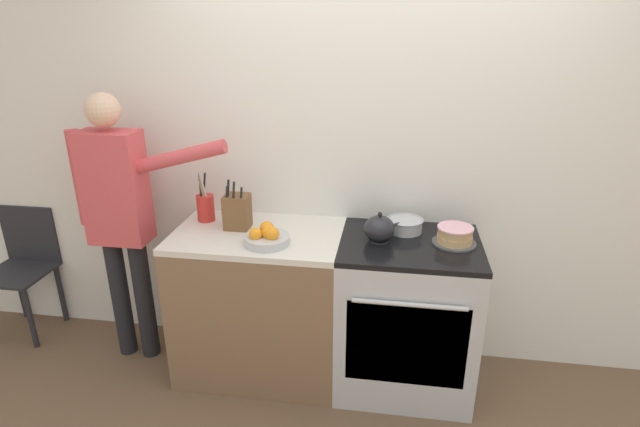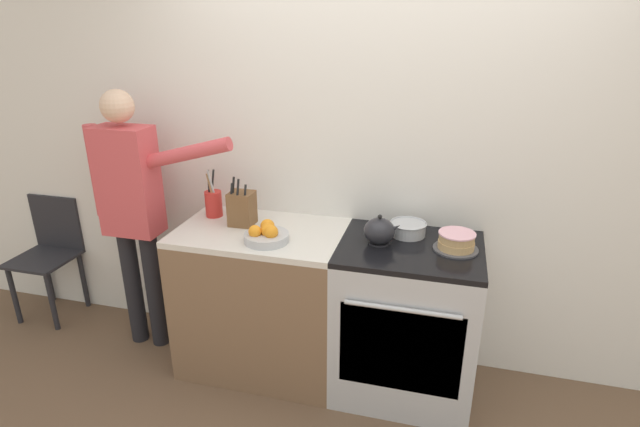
# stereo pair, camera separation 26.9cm
# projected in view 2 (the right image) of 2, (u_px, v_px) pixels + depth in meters

# --- Properties ---
(ground_plane) EXTENTS (16.00, 16.00, 0.00)m
(ground_plane) POSITION_uv_depth(u_px,v_px,m) (351.00, 414.00, 2.77)
(ground_plane) COLOR brown
(wall_back) EXTENTS (8.00, 0.04, 2.60)m
(wall_back) POSITION_uv_depth(u_px,v_px,m) (379.00, 158.00, 2.87)
(wall_back) COLOR silver
(wall_back) RESTS_ON ground_plane
(counter_cabinet) EXTENTS (0.96, 0.62, 0.92)m
(counter_cabinet) POSITION_uv_depth(u_px,v_px,m) (263.00, 299.00, 3.03)
(counter_cabinet) COLOR brown
(counter_cabinet) RESTS_ON ground_plane
(stove_range) EXTENTS (0.76, 0.65, 0.92)m
(stove_range) POSITION_uv_depth(u_px,v_px,m) (406.00, 320.00, 2.82)
(stove_range) COLOR #B7BABF
(stove_range) RESTS_ON ground_plane
(layer_cake) EXTENTS (0.23, 0.23, 0.10)m
(layer_cake) POSITION_uv_depth(u_px,v_px,m) (456.00, 242.00, 2.60)
(layer_cake) COLOR #4C4C51
(layer_cake) RESTS_ON stove_range
(tea_kettle) EXTENTS (0.20, 0.17, 0.17)m
(tea_kettle) POSITION_uv_depth(u_px,v_px,m) (380.00, 231.00, 2.67)
(tea_kettle) COLOR #232328
(tea_kettle) RESTS_ON stove_range
(mixing_bowl) EXTENTS (0.21, 0.21, 0.08)m
(mixing_bowl) POSITION_uv_depth(u_px,v_px,m) (408.00, 228.00, 2.79)
(mixing_bowl) COLOR #B7BABF
(mixing_bowl) RESTS_ON stove_range
(knife_block) EXTENTS (0.14, 0.13, 0.29)m
(knife_block) POSITION_uv_depth(u_px,v_px,m) (242.00, 208.00, 2.91)
(knife_block) COLOR brown
(knife_block) RESTS_ON counter_cabinet
(utensil_crock) EXTENTS (0.10, 0.10, 0.30)m
(utensil_crock) POSITION_uv_depth(u_px,v_px,m) (213.00, 203.00, 3.04)
(utensil_crock) COLOR red
(utensil_crock) RESTS_ON counter_cabinet
(fruit_bowl) EXTENTS (0.24, 0.24, 0.11)m
(fruit_bowl) POSITION_uv_depth(u_px,v_px,m) (266.00, 234.00, 2.71)
(fruit_bowl) COLOR #B7BABF
(fruit_bowl) RESTS_ON counter_cabinet
(person_baker) EXTENTS (0.94, 0.20, 1.68)m
(person_baker) POSITION_uv_depth(u_px,v_px,m) (132.00, 202.00, 3.04)
(person_baker) COLOR black
(person_baker) RESTS_ON ground_plane
(dining_chair) EXTENTS (0.40, 0.40, 0.87)m
(dining_chair) POSITION_uv_depth(u_px,v_px,m) (51.00, 248.00, 3.61)
(dining_chair) COLOR #232328
(dining_chair) RESTS_ON ground_plane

